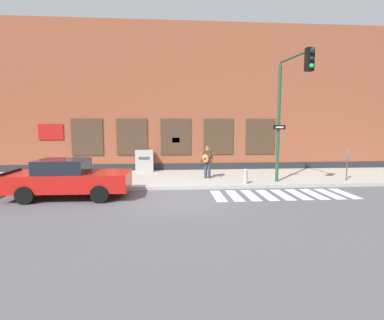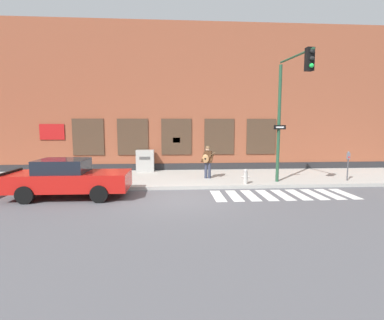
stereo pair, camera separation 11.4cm
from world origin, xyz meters
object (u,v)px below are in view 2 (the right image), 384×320
(red_car, at_px, (69,178))
(fire_hydrant, at_px, (245,176))
(busker, at_px, (207,160))
(utility_box, at_px, (145,161))
(traffic_light, at_px, (290,98))
(parking_meter, at_px, (348,161))

(red_car, relative_size, fire_hydrant, 6.60)
(busker, relative_size, utility_box, 1.32)
(busker, bearing_deg, traffic_light, -31.50)
(busker, distance_m, traffic_light, 4.89)
(red_car, distance_m, parking_meter, 12.79)
(red_car, distance_m, busker, 6.63)
(traffic_light, bearing_deg, busker, 148.50)
(red_car, height_order, fire_hydrant, red_car)
(traffic_light, bearing_deg, fire_hydrant, 164.83)
(busker, height_order, traffic_light, traffic_light)
(utility_box, bearing_deg, busker, -37.42)
(traffic_light, xyz_separation_m, fire_hydrant, (-1.77, 0.48, -3.51))
(parking_meter, xyz_separation_m, fire_hydrant, (-5.18, -0.45, -0.60))
(red_car, distance_m, fire_hydrant, 7.61)
(busker, distance_m, utility_box, 4.23)
(red_car, xyz_separation_m, parking_meter, (12.65, 1.89, 0.33))
(busker, height_order, fire_hydrant, busker)
(traffic_light, relative_size, utility_box, 4.53)
(red_car, height_order, busker, busker)
(traffic_light, xyz_separation_m, utility_box, (-6.69, 4.61, -3.23))
(traffic_light, xyz_separation_m, parking_meter, (3.41, 0.93, -2.91))
(fire_hydrant, bearing_deg, busker, 135.08)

